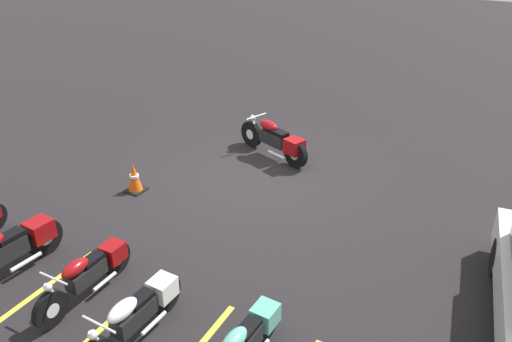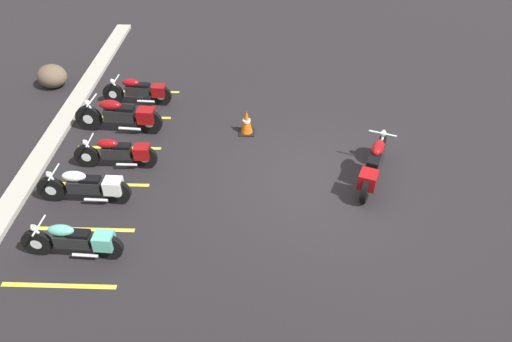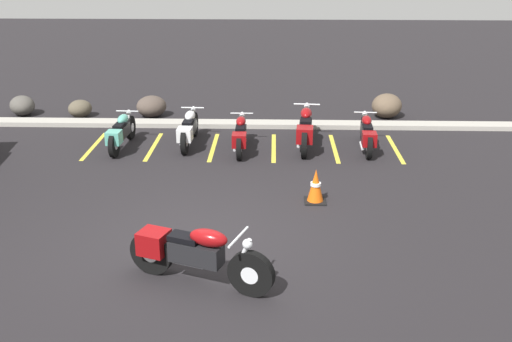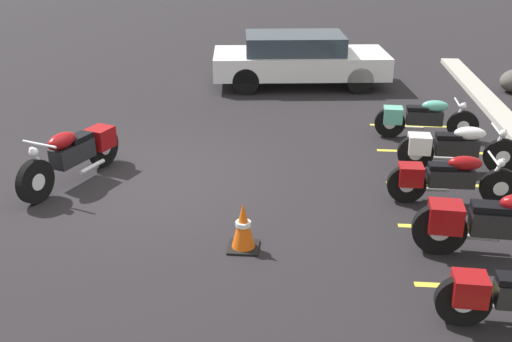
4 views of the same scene
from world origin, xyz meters
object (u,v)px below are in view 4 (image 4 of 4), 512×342
object	(u,v)px
parked_bike_2	(447,178)
parked_bike_3	(497,224)
car_white	(299,58)
motorcycle_maroon_featured	(76,153)
parked_bike_1	(453,147)
parked_bike_0	(421,118)
traffic_cone	(243,227)

from	to	relation	value
parked_bike_2	parked_bike_3	distance (m)	1.56
parked_bike_2	car_white	size ratio (longest dim) A/B	0.43
motorcycle_maroon_featured	parked_bike_1	bearing A→B (deg)	118.61
parked_bike_0	parked_bike_2	distance (m)	2.84
parked_bike_1	traffic_cone	world-z (taller)	parked_bike_1
parked_bike_1	parked_bike_2	world-z (taller)	parked_bike_1
parked_bike_2	traffic_cone	size ratio (longest dim) A/B	2.97
motorcycle_maroon_featured	parked_bike_0	size ratio (longest dim) A/B	1.11
parked_bike_0	car_white	size ratio (longest dim) A/B	0.44
motorcycle_maroon_featured	parked_bike_1	distance (m)	6.23
parked_bike_3	traffic_cone	world-z (taller)	parked_bike_3
parked_bike_0	parked_bike_1	world-z (taller)	parked_bike_1
parked_bike_0	car_white	world-z (taller)	car_white
car_white	motorcycle_maroon_featured	bearing A→B (deg)	-125.84
motorcycle_maroon_featured	car_white	xyz separation A→B (m)	(-6.18, 3.47, 0.21)
motorcycle_maroon_featured	parked_bike_0	bearing A→B (deg)	133.08
parked_bike_1	parked_bike_2	bearing A→B (deg)	-103.90
motorcycle_maroon_featured	parked_bike_0	xyz separation A→B (m)	(-2.47, 5.90, -0.07)
parked_bike_2	traffic_cone	distance (m)	3.29
motorcycle_maroon_featured	parked_bike_1	xyz separation A→B (m)	(-0.89, 6.16, -0.05)
parked_bike_3	parked_bike_0	bearing A→B (deg)	97.02
parked_bike_1	parked_bike_3	size ratio (longest dim) A/B	0.88
car_white	parked_bike_2	bearing A→B (deg)	-76.87
parked_bike_2	traffic_cone	xyz separation A→B (m)	(1.58, -2.89, -0.10)
parked_bike_0	parked_bike_3	distance (m)	4.37
parked_bike_3	car_white	distance (m)	8.50
parked_bike_2	parked_bike_1	bearing A→B (deg)	74.36
parked_bike_0	parked_bike_1	xyz separation A→B (m)	(1.58, 0.26, 0.01)
car_white	traffic_cone	world-z (taller)	car_white
motorcycle_maroon_featured	parked_bike_1	world-z (taller)	motorcycle_maroon_featured
parked_bike_0	parked_bike_2	bearing A→B (deg)	-89.13
car_white	traffic_cone	size ratio (longest dim) A/B	6.82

